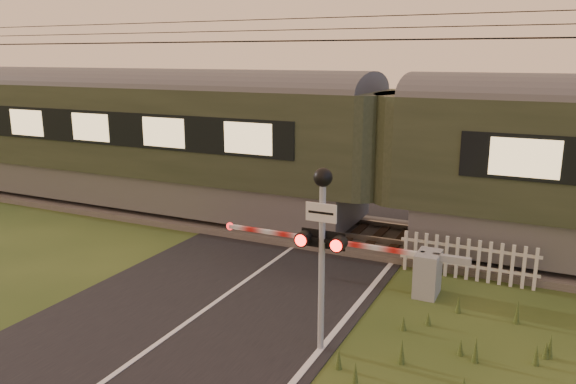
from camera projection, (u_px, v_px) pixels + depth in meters
The scene contains 8 objects.
ground at pixel (189, 322), 11.02m from camera, with size 160.00×160.00×0.00m, color #263B16.
road at pixel (182, 327), 10.81m from camera, with size 6.00×140.00×0.03m.
track_bed at pixel (316, 229), 16.71m from camera, with size 140.00×3.40×0.39m.
overhead_wires at pixel (319, 32), 15.37m from camera, with size 120.00×0.62×0.62m.
train at pixel (389, 155), 15.26m from camera, with size 46.80×3.23×4.37m.
boom_gate at pixel (415, 269), 12.29m from camera, with size 5.97×0.75×1.00m.
crossing_signal at pixel (322, 228), 9.47m from camera, with size 0.84×0.35×3.30m.
picket_fence at pixel (468, 259), 13.02m from camera, with size 3.16×0.08×0.99m.
Camera 1 is at (6.11, -8.28, 5.10)m, focal length 35.00 mm.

